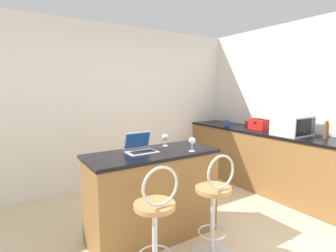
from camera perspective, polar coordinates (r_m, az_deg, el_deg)
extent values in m
cube|color=silver|center=(4.41, -10.59, 4.17)|extent=(12.00, 0.06, 2.60)
cube|color=olive|center=(2.91, -3.41, -15.00)|extent=(1.35, 0.57, 0.90)
cube|color=black|center=(2.76, -3.49, -6.02)|extent=(1.38, 0.60, 0.03)
cube|color=olive|center=(4.53, 19.80, -6.98)|extent=(0.63, 2.84, 0.90)
cube|color=black|center=(4.43, 20.09, -1.11)|extent=(0.66, 2.87, 0.03)
cylinder|color=silver|center=(2.37, -2.89, -24.16)|extent=(0.04, 0.04, 0.64)
cylinder|color=#B7844C|center=(2.21, -2.96, -16.88)|extent=(0.34, 0.34, 0.04)
torus|color=silver|center=(2.06, -1.67, -13.00)|extent=(0.32, 0.02, 0.32)
cylinder|color=silver|center=(2.70, 9.65, -19.96)|extent=(0.04, 0.04, 0.64)
torus|color=silver|center=(2.74, 9.59, -21.79)|extent=(0.28, 0.28, 0.02)
cylinder|color=#B7844C|center=(2.56, 9.83, -13.39)|extent=(0.34, 0.34, 0.04)
torus|color=silver|center=(2.43, 11.45, -9.82)|extent=(0.32, 0.02, 0.32)
cube|color=silver|center=(2.74, -5.64, -5.68)|extent=(0.31, 0.21, 0.01)
cube|color=black|center=(2.73, -5.49, -5.61)|extent=(0.26, 0.11, 0.00)
cube|color=silver|center=(2.82, -6.72, -3.13)|extent=(0.31, 0.07, 0.19)
cube|color=#19478C|center=(2.81, -6.67, -3.11)|extent=(0.27, 0.06, 0.16)
cube|color=white|center=(4.11, 25.43, 0.14)|extent=(0.49, 0.39, 0.28)
cube|color=black|center=(3.97, 27.51, -0.25)|extent=(0.35, 0.01, 0.23)
cube|color=#4C4C51|center=(4.16, 29.02, 0.00)|extent=(0.10, 0.01, 0.23)
cube|color=red|center=(4.48, 19.07, 0.35)|extent=(0.17, 0.29, 0.17)
cube|color=black|center=(4.44, 18.86, 1.43)|extent=(0.04, 0.20, 0.00)
cube|color=black|center=(4.49, 19.39, 1.48)|extent=(0.04, 0.20, 0.00)
cube|color=black|center=(4.40, 18.33, 0.70)|extent=(0.02, 0.02, 0.02)
cylinder|color=silver|center=(3.04, -0.63, -4.32)|extent=(0.06, 0.06, 0.00)
cylinder|color=silver|center=(3.03, -0.63, -3.65)|extent=(0.01, 0.01, 0.07)
sphere|color=silver|center=(3.02, -0.63, -2.43)|extent=(0.07, 0.07, 0.07)
cylinder|color=brown|center=(4.01, 31.18, -0.98)|extent=(0.06, 0.06, 0.21)
sphere|color=brown|center=(4.00, 31.30, 0.74)|extent=(0.04, 0.04, 0.04)
cylinder|color=silver|center=(2.79, 5.23, -5.47)|extent=(0.07, 0.07, 0.00)
cylinder|color=silver|center=(2.78, 5.24, -4.62)|extent=(0.01, 0.01, 0.08)
sphere|color=silver|center=(2.77, 5.26, -3.19)|extent=(0.07, 0.07, 0.07)
cylinder|color=#2D51AD|center=(4.79, 12.62, 0.66)|extent=(0.08, 0.08, 0.10)
torus|color=#2D51AD|center=(4.82, 13.05, 0.76)|extent=(0.01, 0.06, 0.06)
cylinder|color=red|center=(4.85, 16.87, 0.55)|extent=(0.08, 0.08, 0.09)
torus|color=red|center=(4.89, 17.29, 0.64)|extent=(0.01, 0.06, 0.06)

